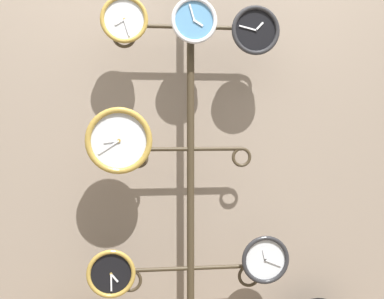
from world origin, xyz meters
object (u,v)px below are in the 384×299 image
at_px(clock_middle_left, 119,141).
at_px(clock_bottom_right, 265,260).
at_px(clock_top_center, 194,21).
at_px(clock_top_left, 124,19).
at_px(clock_top_right, 255,30).
at_px(clock_bottom_left, 111,274).
at_px(display_stand, 191,256).

distance_m(clock_middle_left, clock_bottom_right, 0.92).
height_order(clock_top_center, clock_middle_left, clock_top_center).
xyz_separation_m(clock_top_left, clock_middle_left, (-0.03, -0.02, -0.56)).
bearing_deg(clock_middle_left, clock_top_right, 0.92).
distance_m(clock_top_center, clock_top_right, 0.30).
bearing_deg(clock_top_left, clock_top_right, -0.72).
bearing_deg(clock_top_left, clock_bottom_right, -0.02).
bearing_deg(clock_middle_left, clock_bottom_right, 1.46).
bearing_deg(clock_bottom_left, clock_top_center, 0.88).
relative_size(clock_middle_left, clock_bottom_left, 1.36).
relative_size(clock_top_right, clock_bottom_left, 1.03).
bearing_deg(clock_bottom_right, clock_bottom_left, -178.93).
distance_m(display_stand, clock_bottom_left, 0.40).
distance_m(clock_middle_left, clock_bottom_left, 0.62).
bearing_deg(clock_middle_left, clock_top_center, 1.64).
distance_m(clock_top_center, clock_bottom_left, 1.24).
xyz_separation_m(display_stand, clock_top_left, (-0.32, -0.07, 1.13)).
bearing_deg(clock_top_right, clock_top_center, -179.94).
relative_size(clock_top_left, clock_bottom_right, 0.93).
bearing_deg(display_stand, clock_middle_left, -165.07).
distance_m(display_stand, clock_middle_left, 0.68).
bearing_deg(clock_top_left, clock_top_center, -1.42).
bearing_deg(clock_bottom_left, display_stand, 12.88).
relative_size(clock_middle_left, clock_bottom_right, 1.30).
bearing_deg(display_stand, clock_bottom_left, -167.12).
height_order(clock_middle_left, clock_bottom_right, clock_middle_left).
xyz_separation_m(display_stand, clock_top_right, (0.30, -0.08, 1.09)).
distance_m(display_stand, clock_bottom_right, 0.37).
distance_m(clock_bottom_left, clock_bottom_right, 0.75).
relative_size(clock_bottom_left, clock_bottom_right, 0.96).
height_order(display_stand, clock_bottom_right, display_stand).
relative_size(clock_top_left, clock_bottom_left, 0.97).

